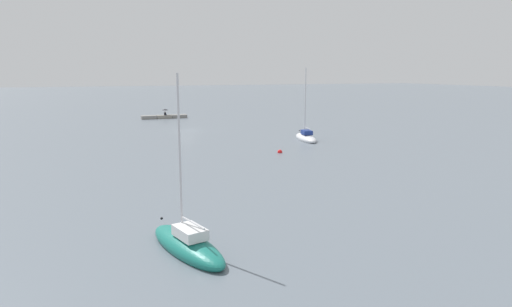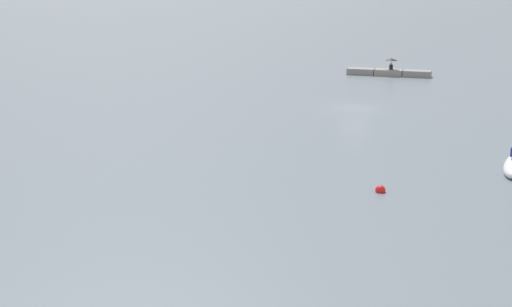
{
  "view_description": "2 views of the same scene",
  "coord_description": "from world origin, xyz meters",
  "px_view_note": "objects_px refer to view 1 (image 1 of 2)",
  "views": [
    {
      "loc": [
        15.85,
        70.67,
        9.3
      ],
      "look_at": [
        1.23,
        33.63,
        2.02
      ],
      "focal_mm": 31.17,
      "sensor_mm": 36.0,
      "label": 1
    },
    {
      "loc": [
        -10.82,
        62.9,
        11.88
      ],
      "look_at": [
        -0.76,
        30.97,
        3.47
      ],
      "focal_mm": 52.39,
      "sensor_mm": 36.0,
      "label": 2
    }
  ],
  "objects_px": {
    "sailboat_white_far": "(306,138)",
    "mooring_buoy_far": "(280,152)",
    "person_seated_dark_left": "(165,114)",
    "sailboat_teal_near": "(187,244)",
    "umbrella_open_black": "(165,110)"
  },
  "relations": [
    {
      "from": "person_seated_dark_left",
      "to": "sailboat_teal_near",
      "type": "xyz_separation_m",
      "value": [
        11.3,
        69.52,
        -0.6
      ]
    },
    {
      "from": "person_seated_dark_left",
      "to": "mooring_buoy_far",
      "type": "xyz_separation_m",
      "value": [
        -5.38,
        44.79,
        -0.85
      ]
    },
    {
      "from": "person_seated_dark_left",
      "to": "umbrella_open_black",
      "type": "xyz_separation_m",
      "value": [
        0.01,
        -0.03,
        0.87
      ]
    },
    {
      "from": "umbrella_open_black",
      "to": "sailboat_teal_near",
      "type": "distance_m",
      "value": 70.47
    },
    {
      "from": "sailboat_teal_near",
      "to": "mooring_buoy_far",
      "type": "distance_m",
      "value": 29.83
    },
    {
      "from": "person_seated_dark_left",
      "to": "umbrella_open_black",
      "type": "relative_size",
      "value": 0.53
    },
    {
      "from": "umbrella_open_black",
      "to": "sailboat_teal_near",
      "type": "xyz_separation_m",
      "value": [
        11.29,
        69.55,
        -1.47
      ]
    },
    {
      "from": "sailboat_white_far",
      "to": "mooring_buoy_far",
      "type": "relative_size",
      "value": 18.37
    },
    {
      "from": "person_seated_dark_left",
      "to": "sailboat_teal_near",
      "type": "distance_m",
      "value": 70.43
    },
    {
      "from": "person_seated_dark_left",
      "to": "mooring_buoy_far",
      "type": "bearing_deg",
      "value": 87.57
    },
    {
      "from": "sailboat_white_far",
      "to": "person_seated_dark_left",
      "type": "bearing_deg",
      "value": 120.25
    },
    {
      "from": "sailboat_white_far",
      "to": "mooring_buoy_far",
      "type": "distance_m",
      "value": 10.86
    },
    {
      "from": "person_seated_dark_left",
      "to": "sailboat_white_far",
      "type": "relative_size",
      "value": 0.07
    },
    {
      "from": "umbrella_open_black",
      "to": "sailboat_white_far",
      "type": "distance_m",
      "value": 39.24
    },
    {
      "from": "person_seated_dark_left",
      "to": "sailboat_white_far",
      "type": "distance_m",
      "value": 39.19
    }
  ]
}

